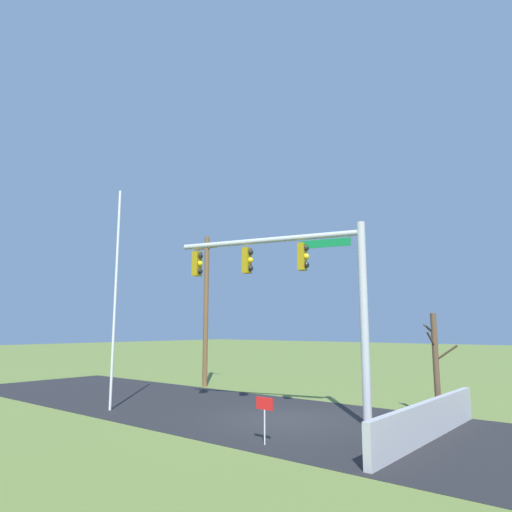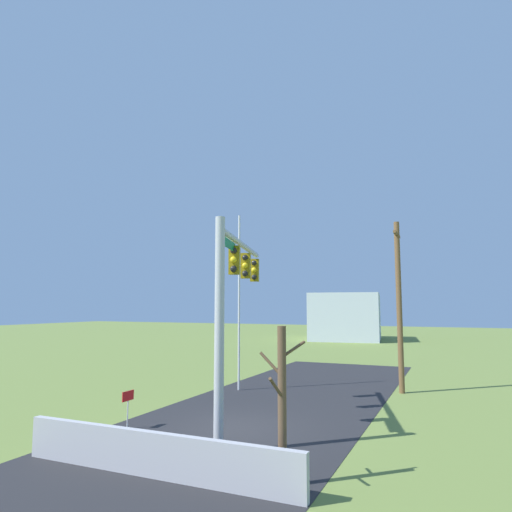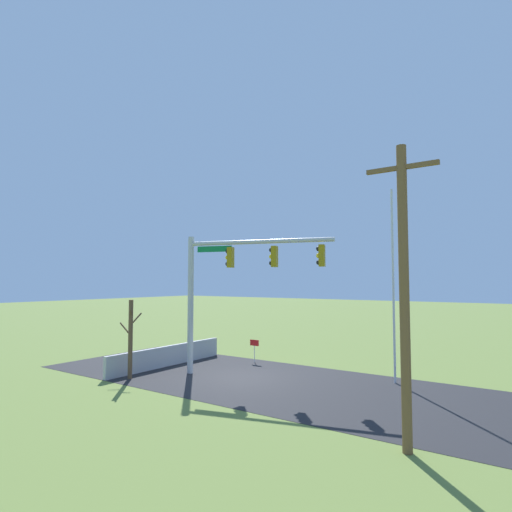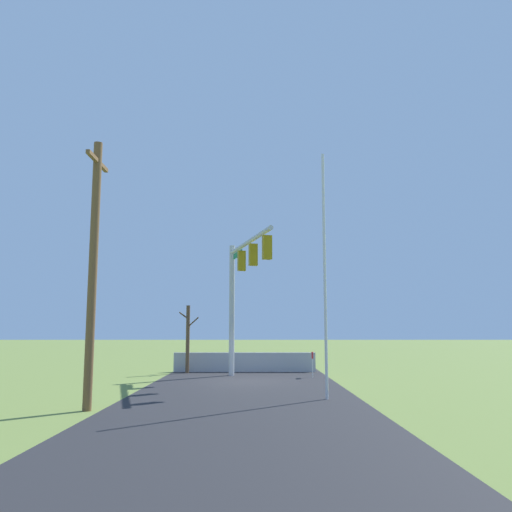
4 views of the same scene
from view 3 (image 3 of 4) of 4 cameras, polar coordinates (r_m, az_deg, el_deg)
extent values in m
plane|color=olive|center=(19.94, -1.84, -16.28)|extent=(160.00, 160.00, 0.00)
cube|color=#232326|center=(17.93, 9.04, -17.68)|extent=(28.00, 8.00, 0.01)
cube|color=#B7B5AD|center=(21.70, -11.02, -15.15)|extent=(6.00, 6.00, 0.01)
cube|color=#A8A8AD|center=(22.83, -11.95, -13.23)|extent=(0.20, 7.69, 1.04)
cylinder|color=#B2B5BA|center=(20.57, -8.94, -6.56)|extent=(0.28, 0.28, 6.59)
cylinder|color=#B2B5BA|center=(19.22, 0.35, 1.97)|extent=(6.80, 2.00, 0.20)
cube|color=#0F7238|center=(20.04, -5.70, 0.96)|extent=(1.75, 0.49, 0.28)
cube|color=#937A0F|center=(19.67, -3.50, -0.20)|extent=(0.32, 0.41, 0.96)
sphere|color=black|center=(19.75, -3.90, 0.66)|extent=(0.22, 0.22, 0.22)
sphere|color=yellow|center=(19.73, -3.90, -0.21)|extent=(0.22, 0.22, 0.22)
sphere|color=black|center=(19.71, -3.90, -1.08)|extent=(0.22, 0.22, 0.22)
cube|color=#937A0F|center=(18.93, 2.55, -0.07)|extent=(0.32, 0.41, 0.96)
sphere|color=black|center=(18.99, 2.12, 0.82)|extent=(0.22, 0.22, 0.22)
sphere|color=yellow|center=(18.97, 2.12, -0.08)|extent=(0.22, 0.22, 0.22)
sphere|color=black|center=(18.96, 2.12, -0.99)|extent=(0.22, 0.22, 0.22)
cube|color=#937A0F|center=(18.42, 9.01, 0.06)|extent=(0.32, 0.41, 0.96)
sphere|color=black|center=(18.47, 8.55, 0.98)|extent=(0.22, 0.22, 0.22)
sphere|color=yellow|center=(18.45, 8.56, 0.05)|extent=(0.22, 0.22, 0.22)
sphere|color=black|center=(18.43, 8.56, -0.88)|extent=(0.22, 0.22, 0.22)
cylinder|color=silver|center=(19.31, 18.27, -3.76)|extent=(0.10, 0.10, 8.53)
cylinder|color=brown|center=(11.67, 19.63, -5.17)|extent=(0.26, 0.26, 8.06)
cube|color=brown|center=(12.05, 19.29, 11.36)|extent=(1.90, 0.12, 0.12)
cylinder|color=brown|center=(20.13, -16.81, -10.85)|extent=(0.20, 0.20, 3.57)
cylinder|color=brown|center=(20.36, -17.44, -9.51)|extent=(0.78, 0.07, 0.57)
cylinder|color=brown|center=(19.70, -16.76, -7.41)|extent=(0.54, 0.47, 0.39)
cylinder|color=brown|center=(20.19, -16.10, -8.29)|extent=(0.12, 0.61, 0.55)
cylinder|color=silver|center=(23.32, -0.22, -13.27)|extent=(0.04, 0.04, 0.90)
cube|color=red|center=(23.23, -0.22, -11.79)|extent=(0.56, 0.02, 0.32)
camera|label=1|loc=(35.71, -1.53, -5.67)|focal=32.21mm
camera|label=2|loc=(27.01, -36.64, -3.61)|focal=31.89mm
camera|label=4|loc=(20.48, 72.44, -6.75)|focal=36.41mm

